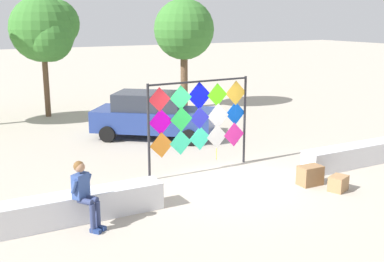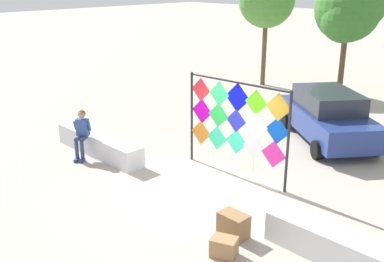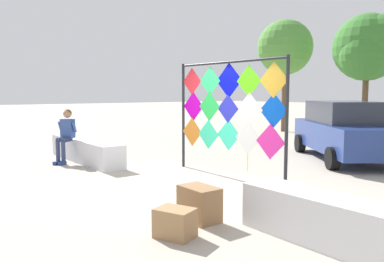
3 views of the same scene
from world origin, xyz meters
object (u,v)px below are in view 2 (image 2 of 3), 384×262
parked_car (328,116)px  cardboard_box_small (224,247)px  kite_display_rack (237,119)px  seated_vendor (82,131)px  cardboard_box_large (233,225)px  tree_far_right (350,10)px

parked_car → cardboard_box_small: size_ratio=9.07×
kite_display_rack → cardboard_box_small: kite_display_rack is taller
seated_vendor → cardboard_box_small: 6.42m
seated_vendor → parked_car: 7.89m
kite_display_rack → parked_car: bearing=84.5°
kite_display_rack → cardboard_box_small: bearing=-53.6°
kite_display_rack → seated_vendor: (-4.02, -2.27, -0.75)m
seated_vendor → cardboard_box_large: (6.00, -0.18, -0.60)m
seated_vendor → cardboard_box_small: seated_vendor is taller
cardboard_box_small → tree_far_right: 14.21m
kite_display_rack → tree_far_right: size_ratio=0.62×
kite_display_rack → cardboard_box_large: kite_display_rack is taller
seated_vendor → parked_car: size_ratio=0.32×
seated_vendor → cardboard_box_small: (6.33, -0.86, -0.67)m
cardboard_box_large → tree_far_right: (-3.99, 12.37, 3.53)m
kite_display_rack → tree_far_right: 10.35m
seated_vendor → tree_far_right: size_ratio=0.28×
cardboard_box_large → cardboard_box_small: (0.33, -0.68, -0.06)m
parked_car → cardboard_box_small: bearing=-75.6°
parked_car → seated_vendor: bearing=-124.2°
tree_far_right → kite_display_rack: bearing=-78.5°
kite_display_rack → parked_car: (0.41, 4.25, -0.76)m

